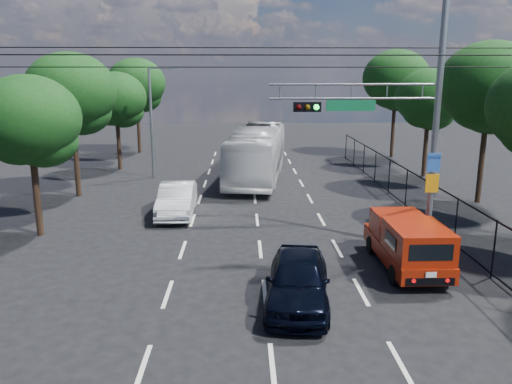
{
  "coord_description": "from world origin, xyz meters",
  "views": [
    {
      "loc": [
        -0.66,
        -10.31,
        6.59
      ],
      "look_at": [
        -0.22,
        5.77,
        2.8
      ],
      "focal_mm": 35.0,
      "sensor_mm": 36.0,
      "label": 1
    }
  ],
  "objects_px": {
    "signal_mast": "(404,112)",
    "navy_hatchback": "(298,280)",
    "white_bus": "(258,153)",
    "red_pickup": "(407,242)",
    "white_van": "(177,200)"
  },
  "relations": [
    {
      "from": "signal_mast",
      "to": "navy_hatchback",
      "type": "bearing_deg",
      "value": -132.43
    },
    {
      "from": "navy_hatchback",
      "to": "red_pickup",
      "type": "bearing_deg",
      "value": 40.61
    },
    {
      "from": "red_pickup",
      "to": "white_van",
      "type": "bearing_deg",
      "value": 141.31
    },
    {
      "from": "white_bus",
      "to": "red_pickup",
      "type": "bearing_deg",
      "value": -65.59
    },
    {
      "from": "signal_mast",
      "to": "white_bus",
      "type": "height_order",
      "value": "signal_mast"
    },
    {
      "from": "signal_mast",
      "to": "navy_hatchback",
      "type": "distance_m",
      "value": 7.85
    },
    {
      "from": "red_pickup",
      "to": "navy_hatchback",
      "type": "relative_size",
      "value": 1.11
    },
    {
      "from": "white_bus",
      "to": "white_van",
      "type": "height_order",
      "value": "white_bus"
    },
    {
      "from": "red_pickup",
      "to": "white_van",
      "type": "relative_size",
      "value": 1.07
    },
    {
      "from": "signal_mast",
      "to": "navy_hatchback",
      "type": "relative_size",
      "value": 2.13
    },
    {
      "from": "signal_mast",
      "to": "white_bus",
      "type": "distance_m",
      "value": 14.91
    },
    {
      "from": "white_van",
      "to": "white_bus",
      "type": "bearing_deg",
      "value": 63.27
    },
    {
      "from": "signal_mast",
      "to": "red_pickup",
      "type": "distance_m",
      "value": 4.76
    },
    {
      "from": "white_bus",
      "to": "signal_mast",
      "type": "bearing_deg",
      "value": -62.13
    },
    {
      "from": "red_pickup",
      "to": "navy_hatchback",
      "type": "height_order",
      "value": "red_pickup"
    }
  ]
}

